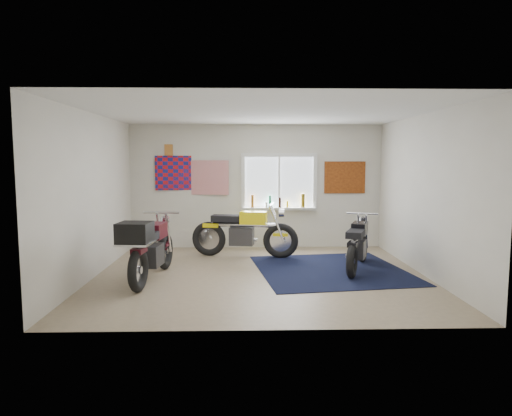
{
  "coord_description": "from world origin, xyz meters",
  "views": [
    {
      "loc": [
        -0.27,
        -7.51,
        1.93
      ],
      "look_at": [
        -0.06,
        0.4,
        1.1
      ],
      "focal_mm": 32.0,
      "sensor_mm": 36.0,
      "label": 1
    }
  ],
  "objects_px": {
    "yellow_triumph": "(244,233)",
    "black_chrome_bike": "(358,246)",
    "maroon_tourer": "(149,248)",
    "navy_rug": "(331,270)"
  },
  "relations": [
    {
      "from": "black_chrome_bike",
      "to": "maroon_tourer",
      "type": "xyz_separation_m",
      "value": [
        -3.51,
        -0.75,
        0.13
      ]
    },
    {
      "from": "yellow_triumph",
      "to": "black_chrome_bike",
      "type": "distance_m",
      "value": 2.3
    },
    {
      "from": "navy_rug",
      "to": "black_chrome_bike",
      "type": "bearing_deg",
      "value": 5.98
    },
    {
      "from": "yellow_triumph",
      "to": "maroon_tourer",
      "type": "distance_m",
      "value": 2.39
    },
    {
      "from": "black_chrome_bike",
      "to": "yellow_triumph",
      "type": "bearing_deg",
      "value": 83.25
    },
    {
      "from": "navy_rug",
      "to": "maroon_tourer",
      "type": "distance_m",
      "value": 3.15
    },
    {
      "from": "navy_rug",
      "to": "yellow_triumph",
      "type": "height_order",
      "value": "yellow_triumph"
    },
    {
      "from": "black_chrome_bike",
      "to": "maroon_tourer",
      "type": "relative_size",
      "value": 0.86
    },
    {
      "from": "maroon_tourer",
      "to": "yellow_triumph",
      "type": "bearing_deg",
      "value": -32.53
    },
    {
      "from": "yellow_triumph",
      "to": "black_chrome_bike",
      "type": "bearing_deg",
      "value": -18.42
    }
  ]
}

